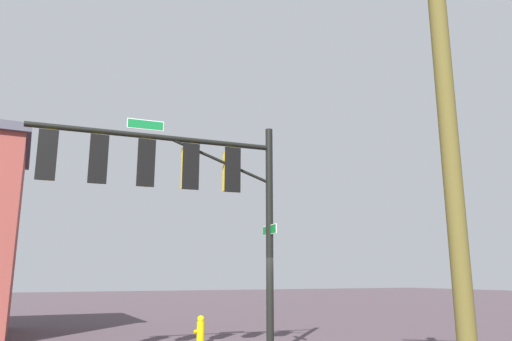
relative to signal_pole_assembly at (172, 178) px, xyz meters
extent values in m
cylinder|color=black|center=(-2.71, 0.24, -1.44)|extent=(0.20, 0.20, 6.11)
cylinder|color=black|center=(0.43, -0.01, 1.06)|extent=(6.28, 0.64, 0.14)
cylinder|color=black|center=(-1.29, 0.13, 0.56)|extent=(2.86, 0.31, 1.08)
cube|color=gold|center=(-1.56, 0.15, 0.31)|extent=(0.34, 0.38, 1.10)
cube|color=black|center=(-1.55, 0.35, 0.31)|extent=(0.44, 0.06, 1.22)
sphere|color=maroon|center=(-1.58, -0.05, 0.65)|extent=(0.22, 0.22, 0.22)
cylinder|color=gold|center=(-1.58, -0.11, 0.70)|extent=(0.24, 0.15, 0.23)
sphere|color=#855607|center=(-1.58, -0.05, 0.31)|extent=(0.22, 0.22, 0.22)
cylinder|color=gold|center=(-1.58, -0.11, 0.36)|extent=(0.24, 0.15, 0.23)
sphere|color=#20FF59|center=(-1.58, -0.05, -0.03)|extent=(0.22, 0.22, 0.22)
cylinder|color=gold|center=(-1.58, -0.11, 0.02)|extent=(0.24, 0.15, 0.23)
cube|color=gold|center=(-0.42, 0.06, 0.31)|extent=(0.33, 0.37, 1.10)
cube|color=black|center=(-0.42, 0.26, 0.31)|extent=(0.44, 0.06, 1.22)
sphere|color=maroon|center=(-0.43, -0.14, 0.65)|extent=(0.22, 0.22, 0.22)
cylinder|color=gold|center=(-0.43, -0.20, 0.70)|extent=(0.24, 0.15, 0.23)
sphere|color=#855607|center=(-0.43, -0.14, 0.31)|extent=(0.22, 0.22, 0.22)
cylinder|color=gold|center=(-0.43, -0.20, 0.36)|extent=(0.24, 0.15, 0.23)
sphere|color=#20FF59|center=(-0.43, -0.14, -0.03)|extent=(0.22, 0.22, 0.22)
cylinder|color=gold|center=(-0.43, -0.20, 0.02)|extent=(0.24, 0.15, 0.23)
cube|color=gold|center=(0.72, -0.03, 0.31)|extent=(0.33, 0.37, 1.10)
cube|color=black|center=(0.72, 0.17, 0.31)|extent=(0.44, 0.06, 1.22)
sphere|color=maroon|center=(0.71, -0.23, 0.65)|extent=(0.22, 0.22, 0.22)
cylinder|color=gold|center=(0.71, -0.29, 0.70)|extent=(0.24, 0.15, 0.23)
sphere|color=#855607|center=(0.71, -0.23, 0.31)|extent=(0.22, 0.22, 0.22)
cylinder|color=gold|center=(0.71, -0.29, 0.36)|extent=(0.24, 0.15, 0.23)
sphere|color=#20FF59|center=(0.71, -0.23, -0.03)|extent=(0.22, 0.22, 0.22)
cylinder|color=gold|center=(0.71, -0.29, 0.02)|extent=(0.24, 0.15, 0.23)
cube|color=#E6B30E|center=(1.86, -0.12, 0.31)|extent=(0.33, 0.37, 1.10)
cube|color=black|center=(1.86, 0.08, 0.31)|extent=(0.44, 0.06, 1.22)
sphere|color=maroon|center=(1.85, -0.32, 0.65)|extent=(0.22, 0.22, 0.22)
cylinder|color=#E6B30E|center=(1.85, -0.38, 0.70)|extent=(0.24, 0.15, 0.23)
sphere|color=#855607|center=(1.85, -0.32, 0.31)|extent=(0.22, 0.22, 0.22)
cylinder|color=#E6B30E|center=(1.85, -0.38, 0.36)|extent=(0.24, 0.15, 0.23)
sphere|color=#20FF59|center=(1.85, -0.32, -0.03)|extent=(0.22, 0.22, 0.22)
cylinder|color=#E6B30E|center=(1.85, -0.38, 0.02)|extent=(0.24, 0.15, 0.23)
cube|color=gold|center=(3.00, -0.21, 0.31)|extent=(0.35, 0.39, 1.10)
cube|color=black|center=(3.02, -0.01, 0.31)|extent=(0.44, 0.08, 1.22)
sphere|color=maroon|center=(2.98, -0.41, 0.65)|extent=(0.22, 0.22, 0.22)
cylinder|color=gold|center=(2.97, -0.47, 0.70)|extent=(0.24, 0.16, 0.23)
sphere|color=#855607|center=(2.98, -0.41, 0.31)|extent=(0.22, 0.22, 0.22)
cylinder|color=gold|center=(2.97, -0.47, 0.36)|extent=(0.24, 0.16, 0.23)
sphere|color=#20FF59|center=(2.98, -0.41, -0.03)|extent=(0.22, 0.22, 0.22)
cylinder|color=gold|center=(2.97, -0.47, 0.02)|extent=(0.24, 0.16, 0.23)
cube|color=white|center=(0.75, -0.03, 1.36)|extent=(0.94, 0.09, 0.26)
cube|color=#137535|center=(0.75, -0.03, 1.36)|extent=(0.90, 0.10, 0.22)
cube|color=white|center=(-2.71, 0.24, -1.24)|extent=(0.09, 0.94, 0.26)
cube|color=#096D23|center=(-2.71, 0.24, -1.24)|extent=(0.10, 0.90, 0.22)
cylinder|color=brown|center=(-2.40, 6.89, -0.23)|extent=(0.28, 0.28, 8.53)
cylinder|color=#DDB809|center=(-1.85, -2.80, -4.17)|extent=(0.24, 0.24, 0.65)
sphere|color=#D9C50B|center=(-1.85, -2.80, -3.77)|extent=(0.22, 0.22, 0.22)
cylinder|color=#F1B708|center=(-1.70, -2.80, -4.13)|extent=(0.12, 0.10, 0.10)
camera|label=1|loc=(3.31, 12.03, -2.49)|focal=34.02mm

